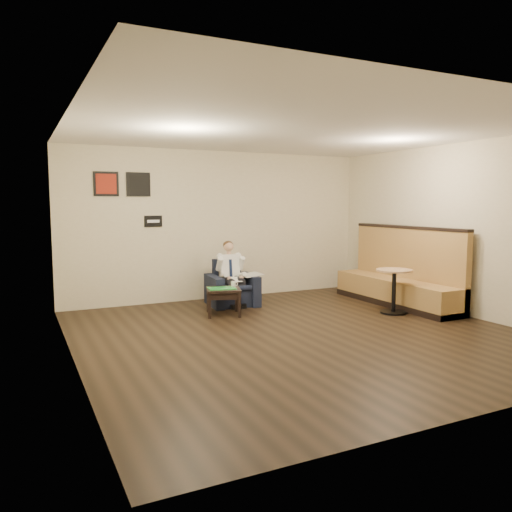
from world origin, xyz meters
name	(u,v)px	position (x,y,z in m)	size (l,w,h in m)	color
ground	(301,334)	(0.00, 0.00, 0.00)	(6.00, 6.00, 0.00)	black
wall_back	(220,225)	(0.00, 3.00, 1.40)	(6.00, 0.02, 2.80)	beige
wall_front	(489,254)	(0.00, -3.00, 1.40)	(6.00, 0.02, 2.80)	beige
wall_left	(70,241)	(-3.00, 0.00, 1.40)	(0.02, 6.00, 2.80)	beige
wall_right	(459,229)	(3.00, 0.00, 1.40)	(0.02, 6.00, 2.80)	beige
ceiling	(303,130)	(0.00, 0.00, 2.80)	(6.00, 6.00, 0.02)	white
seating_sign	(153,221)	(-1.30, 2.98, 1.50)	(0.32, 0.02, 0.20)	black
art_print_left	(106,184)	(-2.10, 2.98, 2.15)	(0.42, 0.03, 0.42)	#A12413
art_print_right	(138,184)	(-1.55, 2.98, 2.15)	(0.42, 0.03, 0.42)	black
armchair	(232,283)	(-0.08, 2.26, 0.40)	(0.82, 0.82, 0.80)	black
seated_man	(234,276)	(-0.09, 2.16, 0.55)	(0.52, 0.78, 1.09)	white
lap_papers	(235,279)	(-0.10, 2.07, 0.49)	(0.18, 0.26, 0.01)	white
newspaper	(251,275)	(0.24, 2.14, 0.54)	(0.35, 0.43, 0.01)	silver
side_table	(223,302)	(-0.53, 1.58, 0.22)	(0.54, 0.54, 0.44)	black
green_folder	(222,288)	(-0.56, 1.57, 0.45)	(0.44, 0.31, 0.01)	green
coffee_mug	(233,284)	(-0.32, 1.64, 0.49)	(0.08, 0.08, 0.09)	white
smartphone	(226,286)	(-0.43, 1.71, 0.44)	(0.14, 0.07, 0.01)	black
banquette	(397,266)	(2.59, 0.99, 0.69)	(0.65, 2.72, 1.39)	#A3793F
cafe_table	(394,291)	(2.07, 0.46, 0.37)	(0.59, 0.59, 0.73)	tan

